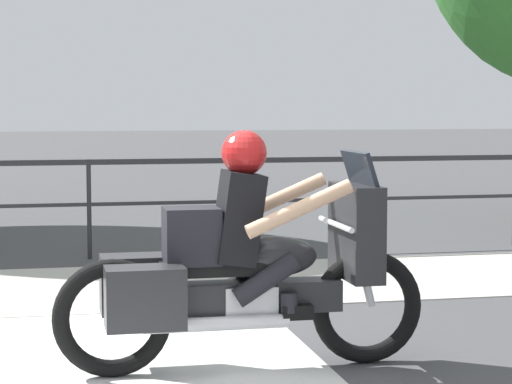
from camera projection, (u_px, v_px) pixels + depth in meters
name	position (u px, v px, depth m)	size (l,w,h in m)	color
sidewalk_band	(99.00, 287.00, 9.31)	(44.00, 2.40, 0.01)	#B7B2A8
fence_railing	(89.00, 181.00, 10.99)	(36.00, 0.05, 1.11)	#232326
motorcycle	(242.00, 266.00, 6.37)	(2.42, 0.76, 1.55)	black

